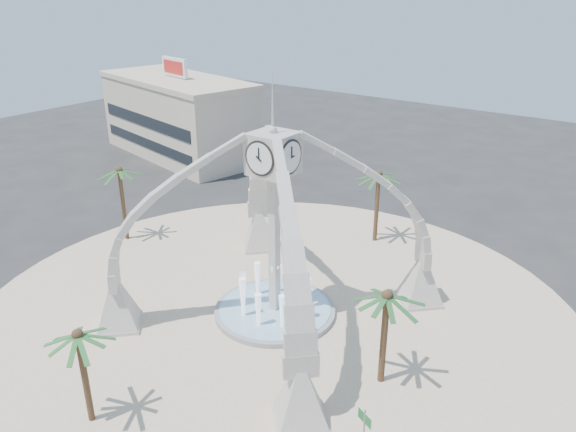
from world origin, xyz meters
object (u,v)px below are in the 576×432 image
Objects in this scene: clock_tower at (274,224)px; palm_south at (78,336)px; palm_west at (119,171)px; street_sign at (364,424)px; palm_east at (387,297)px; palm_north at (379,175)px; fountain at (275,310)px.

clock_tower reaches higher than palm_south.
palm_west is at bearing 136.70° from palm_south.
clock_tower reaches higher than street_sign.
palm_south reaches higher than street_sign.
palm_east is 1.07× the size of palm_south.
palm_east is at bearing -7.81° from palm_west.
palm_south is at bearing -132.33° from palm_east.
palm_west reaches higher than palm_south.
clock_tower is at bearing 167.84° from palm_east.
clock_tower is 13.67m from street_sign.
palm_north is at bearing 90.31° from clock_tower.
palm_south is (-1.44, -13.22, 4.78)m from fountain.
palm_south is at bearing -92.88° from palm_north.
street_sign is (10.70, -7.21, 1.69)m from fountain.
palm_north reaches higher than palm_south.
clock_tower is 2.24× the size of fountain.
clock_tower is at bearing 170.03° from street_sign.
street_sign is at bearing 26.34° from palm_south.
street_sign is at bearing -17.63° from palm_west.
palm_west is 29.62m from street_sign.
clock_tower reaches higher than palm_west.
palm_north reaches higher than palm_east.
clock_tower is at bearing -90.00° from fountain.
palm_north reaches higher than street_sign.
palm_east is 15.31m from palm_south.
palm_south is at bearing -96.23° from fountain.
palm_east is 0.90× the size of palm_west.
clock_tower is 6.49× the size of street_sign.
palm_west reaches higher than fountain.
palm_west is 2.49× the size of street_sign.
fountain is 13.01m from street_sign.
street_sign is (10.78, -21.16, -3.89)m from palm_north.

